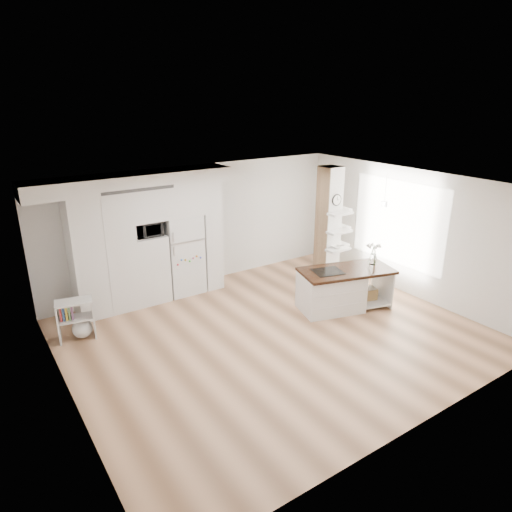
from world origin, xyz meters
The scene contains 14 objects.
floor centered at (0.00, 0.00, 0.00)m, with size 7.00×6.00×0.01m, color tan.
room centered at (0.00, 0.00, 1.86)m, with size 7.04×6.04×2.72m.
cabinet_wall centered at (-1.45, 2.67, 1.51)m, with size 4.00×0.71×2.70m.
refrigerator centered at (-0.53, 2.68, 0.88)m, with size 0.78×0.69×1.75m.
column centered at (2.38, 1.13, 1.35)m, with size 0.69×0.90×2.70m.
window centered at (3.48, 0.30, 1.50)m, with size 2.40×2.40×0.00m, color white.
pendant_light centered at (1.70, 0.15, 2.12)m, with size 0.12×0.12×0.10m, color white.
kitchen_island centered at (1.64, 0.18, 0.44)m, with size 2.02×1.35×1.40m.
bookshelf centered at (-2.97, 1.86, 0.32)m, with size 0.67×0.47×0.73m.
floor_plant_a centered at (3.00, 0.86, 0.24)m, with size 0.27×0.22×0.49m, color #2F6C2B.
floor_plant_b centered at (3.00, 1.94, 0.24)m, with size 0.27×0.27×0.48m, color #2F6C2B.
microwave centered at (-1.27, 2.62, 1.57)m, with size 0.54×0.37×0.30m, color #2D2D2D.
shelf_plant centered at (2.63, 1.30, 1.52)m, with size 0.27×0.23×0.30m, color #2F6C2B.
decor_bowl centered at (2.30, 0.90, 1.00)m, with size 0.22×0.22×0.05m, color white.
Camera 1 is at (-4.37, -5.89, 4.14)m, focal length 32.00 mm.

